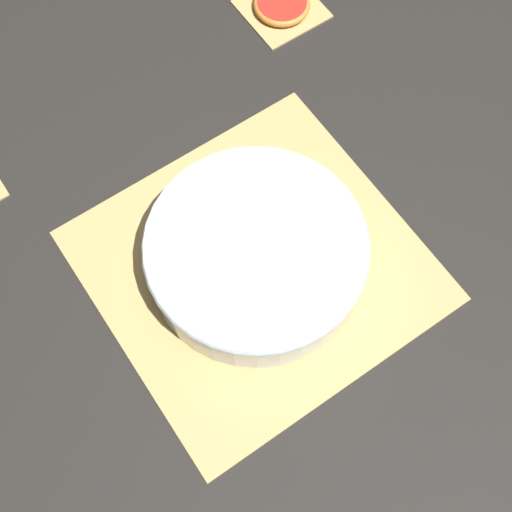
{
  "coord_description": "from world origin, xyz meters",
  "views": [
    {
      "loc": [
        0.31,
        -0.22,
        0.91
      ],
      "look_at": [
        0.0,
        0.0,
        0.03
      ],
      "focal_mm": 50.0,
      "sensor_mm": 36.0,
      "label": 1
    }
  ],
  "objects": [
    {
      "name": "bamboo_mat_center",
      "position": [
        -0.0,
        0.0,
        0.0
      ],
      "size": [
        0.41,
        0.42,
        0.01
      ],
      "color": "tan",
      "rests_on": "ground_plane"
    },
    {
      "name": "ground_plane",
      "position": [
        0.0,
        0.0,
        0.0
      ],
      "size": [
        6.0,
        6.0,
        0.0
      ],
      "primitive_type": "plane",
      "color": "black"
    },
    {
      "name": "fruit_salad_bowl",
      "position": [
        -0.0,
        0.0,
        0.05
      ],
      "size": [
        0.3,
        0.3,
        0.07
      ],
      "color": "silver",
      "rests_on": "bamboo_mat_center"
    },
    {
      "name": "grapefruit_slice",
      "position": [
        -0.35,
        0.29,
        0.01
      ],
      "size": [
        0.09,
        0.09,
        0.01
      ],
      "color": "red",
      "rests_on": "coaster_mat_far_left"
    },
    {
      "name": "coaster_mat_far_left",
      "position": [
        -0.35,
        0.29,
        0.0
      ],
      "size": [
        0.12,
        0.12,
        0.01
      ],
      "color": "tan",
      "rests_on": "ground_plane"
    }
  ]
}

